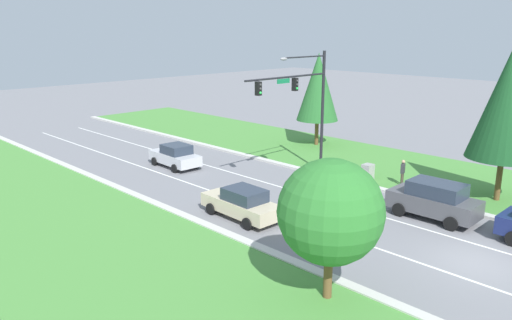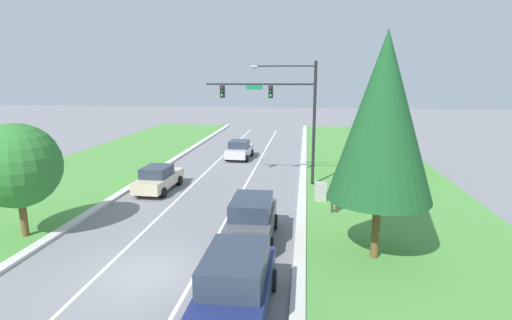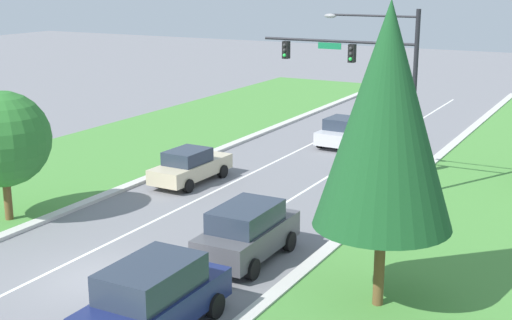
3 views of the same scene
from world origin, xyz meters
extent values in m
plane|color=slate|center=(0.00, 0.00, 0.00)|extent=(160.00, 160.00, 0.00)
cube|color=beige|center=(-5.65, 0.00, 0.07)|extent=(0.50, 90.00, 0.15)
cube|color=white|center=(-1.80, 0.00, 0.00)|extent=(0.14, 81.00, 0.01)
cube|color=white|center=(1.80, 0.00, 0.00)|extent=(0.14, 81.00, 0.01)
cylinder|color=black|center=(6.30, 13.31, 4.11)|extent=(0.20, 0.20, 8.23)
cylinder|color=black|center=(2.70, 13.31, 6.75)|extent=(7.19, 0.12, 0.12)
cube|color=#147042|center=(2.34, 13.31, 6.53)|extent=(1.10, 0.04, 0.28)
cylinder|color=black|center=(4.32, 13.31, 7.90)|extent=(3.95, 0.09, 0.09)
ellipsoid|color=gray|center=(2.34, 13.31, 7.85)|extent=(0.56, 0.28, 0.20)
cube|color=black|center=(3.42, 13.31, 6.25)|extent=(0.28, 0.32, 0.80)
sphere|color=#2D2D2D|center=(3.42, 13.14, 6.48)|extent=(0.16, 0.16, 0.16)
sphere|color=#2D2D2D|center=(3.42, 13.14, 6.25)|extent=(0.16, 0.16, 0.16)
sphere|color=#23D647|center=(3.42, 13.14, 6.01)|extent=(0.16, 0.16, 0.16)
cube|color=black|center=(0.19, 13.31, 6.25)|extent=(0.28, 0.32, 0.80)
sphere|color=#2D2D2D|center=(0.19, 13.14, 6.48)|extent=(0.16, 0.16, 0.16)
sphere|color=#2D2D2D|center=(0.19, 13.14, 6.25)|extent=(0.16, 0.16, 0.16)
sphere|color=#23D647|center=(0.19, 13.14, 6.01)|extent=(0.16, 0.16, 0.16)
cube|color=#4C4C51|center=(3.46, 3.73, 0.81)|extent=(1.97, 4.55, 0.90)
cube|color=#283342|center=(3.47, 3.62, 1.62)|extent=(1.75, 2.74, 0.72)
cylinder|color=black|center=(4.38, 5.15, 0.36)|extent=(0.25, 0.72, 0.71)
cylinder|color=black|center=(2.51, 5.13, 0.36)|extent=(0.25, 0.72, 0.71)
cylinder|color=black|center=(4.42, 2.34, 0.36)|extent=(0.25, 0.72, 0.71)
cylinder|color=black|center=(2.54, 2.32, 0.36)|extent=(0.25, 0.72, 0.71)
cube|color=beige|center=(-3.56, 10.83, 0.66)|extent=(1.88, 4.72, 0.70)
cube|color=#283342|center=(-3.57, 10.55, 1.33)|extent=(1.62, 2.15, 0.63)
cylinder|color=black|center=(-2.67, 12.24, 0.31)|extent=(0.26, 0.63, 0.63)
cylinder|color=black|center=(-4.36, 12.30, 0.31)|extent=(0.26, 0.63, 0.63)
cylinder|color=black|center=(-2.76, 9.35, 0.31)|extent=(0.26, 0.63, 0.63)
cylinder|color=black|center=(-4.46, 9.41, 0.31)|extent=(0.26, 0.63, 0.63)
cube|color=silver|center=(-0.06, 21.51, 0.66)|extent=(1.97, 4.30, 0.72)
cube|color=#283342|center=(-0.07, 21.25, 1.34)|extent=(1.69, 1.97, 0.64)
cylinder|color=black|center=(0.87, 22.78, 0.30)|extent=(0.27, 0.62, 0.61)
cylinder|color=black|center=(-0.88, 22.86, 0.30)|extent=(0.27, 0.62, 0.61)
cylinder|color=black|center=(0.76, 20.16, 0.30)|extent=(0.27, 0.62, 0.61)
cylinder|color=black|center=(-0.99, 20.23, 0.30)|extent=(0.27, 0.62, 0.61)
cube|color=#9E9E99|center=(6.71, 9.79, 0.57)|extent=(0.70, 0.60, 1.14)
cylinder|color=#42382D|center=(7.27, 7.66, 0.42)|extent=(0.14, 0.14, 0.84)
cylinder|color=#42382D|center=(7.52, 7.74, 0.42)|extent=(0.14, 0.14, 0.84)
cube|color=#333338|center=(7.39, 7.70, 1.14)|extent=(0.43, 0.33, 0.60)
sphere|color=tan|center=(7.39, 7.70, 1.58)|extent=(0.22, 0.22, 0.22)
cylinder|color=red|center=(6.88, 11.10, 0.28)|extent=(0.20, 0.20, 0.55)
sphere|color=red|center=(6.88, 11.10, 0.61)|extent=(0.18, 0.18, 0.18)
cylinder|color=red|center=(6.76, 11.10, 0.30)|extent=(0.10, 0.09, 0.09)
cylinder|color=red|center=(7.00, 11.10, 0.30)|extent=(0.10, 0.09, 0.09)
cylinder|color=brown|center=(8.64, 2.39, 1.28)|extent=(0.32, 0.32, 2.56)
cone|color=#194C23|center=(8.64, 2.39, 5.77)|extent=(4.01, 4.01, 6.42)
cylinder|color=brown|center=(-6.90, 2.67, 0.98)|extent=(0.32, 0.32, 1.97)
sphere|color=#2D752D|center=(-6.90, 2.67, 3.39)|extent=(3.78, 3.78, 3.78)
cylinder|color=brown|center=(12.53, 18.63, 1.10)|extent=(0.32, 0.32, 2.19)
cone|color=#28662D|center=(12.53, 18.63, 4.97)|extent=(3.47, 3.47, 5.56)
camera|label=1|loc=(-20.29, -7.12, 9.54)|focal=35.00mm
camera|label=2|loc=(5.76, -13.11, 7.29)|focal=28.00mm
camera|label=3|loc=(14.73, -16.44, 9.55)|focal=50.00mm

